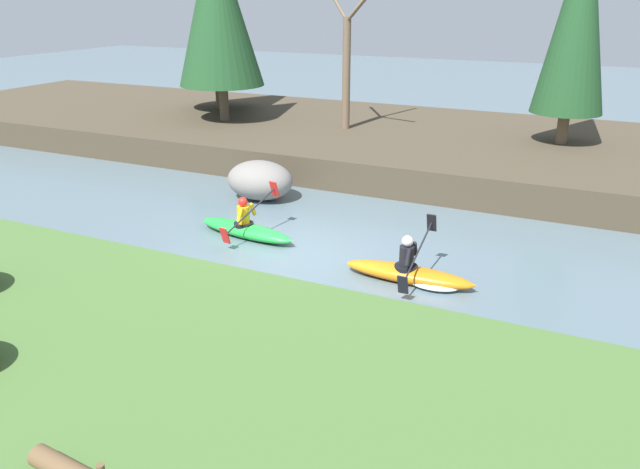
# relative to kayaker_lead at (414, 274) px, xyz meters

# --- Properties ---
(ground_plane) EXTENTS (90.00, 90.00, 0.00)m
(ground_plane) POSITION_rel_kayaker_lead_xyz_m (-2.90, 0.14, -0.20)
(ground_plane) COLOR slate
(riverbank_near) EXTENTS (44.00, 7.30, 0.90)m
(riverbank_near) POSITION_rel_kayaker_lead_xyz_m (-2.90, -6.19, 0.25)
(riverbank_near) COLOR #476B33
(riverbank_near) RESTS_ON ground
(riverbank_far) EXTENTS (44.00, 10.17, 0.95)m
(riverbank_far) POSITION_rel_kayaker_lead_xyz_m (-2.90, 10.08, 0.27)
(riverbank_far) COLOR #473D2D
(riverbank_far) RESTS_ON ground
(conifer_tree_far_left) EXTENTS (3.24, 3.24, 7.04)m
(conifer_tree_far_left) POSITION_rel_kayaker_lead_xyz_m (-11.95, 11.03, 4.75)
(conifer_tree_far_left) COLOR brown
(conifer_tree_far_left) RESTS_ON riverbank_far
(conifer_tree_left) EXTENTS (3.14, 3.14, 6.71)m
(conifer_tree_left) POSITION_rel_kayaker_lead_xyz_m (-10.39, 8.98, 4.75)
(conifer_tree_left) COLOR brown
(conifer_tree_left) RESTS_ON riverbank_far
(conifer_tree_mid_left) EXTENTS (2.24, 2.24, 7.00)m
(conifer_tree_mid_left) POSITION_rel_kayaker_lead_xyz_m (1.77, 10.26, 4.73)
(conifer_tree_mid_left) COLOR brown
(conifer_tree_mid_left) RESTS_ON riverbank_far
(bare_tree_upstream) EXTENTS (2.84, 2.80, 5.08)m
(bare_tree_upstream) POSITION_rel_kayaker_lead_xyz_m (-5.50, 9.51, 3.14)
(bare_tree_upstream) COLOR brown
(bare_tree_upstream) RESTS_ON riverbank_far
(kayaker_lead) EXTENTS (2.77, 2.06, 1.20)m
(kayaker_lead) POSITION_rel_kayaker_lead_xyz_m (0.00, 0.00, 0.00)
(kayaker_lead) COLOR orange
(kayaker_lead) RESTS_ON ground
(kayaker_middle) EXTENTS (2.80, 2.07, 1.20)m
(kayaker_middle) POSITION_rel_kayaker_lead_xyz_m (-4.43, 0.74, 0.02)
(kayaker_middle) COLOR green
(kayaker_middle) RESTS_ON ground
(boulder_midstream) EXTENTS (1.95, 1.53, 1.10)m
(boulder_midstream) POSITION_rel_kayaker_lead_xyz_m (-5.64, 3.51, 0.35)
(boulder_midstream) COLOR gray
(boulder_midstream) RESTS_ON ground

